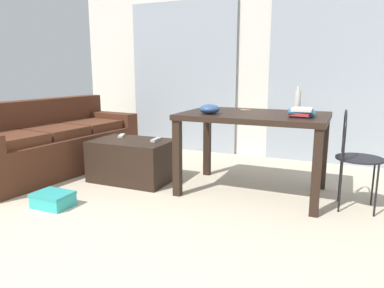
% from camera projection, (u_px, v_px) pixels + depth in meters
% --- Properties ---
extents(ground_plane, '(7.96, 7.96, 0.00)m').
position_uv_depth(ground_plane, '(193.00, 202.00, 3.25)').
color(ground_plane, beige).
extents(wall_back, '(5.33, 0.10, 2.49)m').
position_uv_depth(wall_back, '(254.00, 64.00, 4.84)').
color(wall_back, silver).
rests_on(wall_back, ground).
extents(curtains, '(3.64, 0.03, 2.11)m').
position_uv_depth(curtains, '(252.00, 78.00, 4.80)').
color(curtains, '#99A3AD').
rests_on(curtains, ground).
extents(couch, '(1.04, 2.17, 0.82)m').
position_uv_depth(couch, '(50.00, 144.00, 4.22)').
color(couch, '#4C2819').
rests_on(couch, ground).
extents(coffee_table, '(0.83, 0.55, 0.44)m').
position_uv_depth(coffee_table, '(132.00, 160.00, 3.86)').
color(coffee_table, black).
rests_on(coffee_table, ground).
extents(craft_table, '(1.33, 0.86, 0.77)m').
position_uv_depth(craft_table, '(254.00, 124.00, 3.39)').
color(craft_table, black).
rests_on(craft_table, ground).
extents(wire_chair, '(0.38, 0.39, 0.84)m').
position_uv_depth(wire_chair, '(352.00, 148.00, 3.02)').
color(wire_chair, black).
rests_on(wire_chair, ground).
extents(bottle_near, '(0.06, 0.06, 0.25)m').
position_uv_depth(bottle_near, '(298.00, 101.00, 3.39)').
color(bottle_near, beige).
rests_on(bottle_near, craft_table).
extents(bowl, '(0.19, 0.19, 0.09)m').
position_uv_depth(bowl, '(210.00, 109.00, 3.33)').
color(bowl, '#2D4C7A').
rests_on(bowl, craft_table).
extents(book_stack, '(0.25, 0.27, 0.07)m').
position_uv_depth(book_stack, '(301.00, 112.00, 3.12)').
color(book_stack, '#1E668C').
rests_on(book_stack, craft_table).
extents(scissors, '(0.12, 0.08, 0.00)m').
position_uv_depth(scissors, '(247.00, 110.00, 3.64)').
color(scissors, '#9EA0A5').
rests_on(scissors, craft_table).
extents(tv_remote_primary, '(0.06, 0.17, 0.02)m').
position_uv_depth(tv_remote_primary, '(156.00, 140.00, 3.78)').
color(tv_remote_primary, '#B7B7B2').
rests_on(tv_remote_primary, coffee_table).
extents(tv_remote_secondary, '(0.12, 0.18, 0.02)m').
position_uv_depth(tv_remote_secondary, '(121.00, 136.00, 4.03)').
color(tv_remote_secondary, '#B7B7B2').
rests_on(tv_remote_secondary, coffee_table).
extents(shoebox, '(0.32, 0.25, 0.13)m').
position_uv_depth(shoebox, '(53.00, 200.00, 3.13)').
color(shoebox, '#33B2AD').
rests_on(shoebox, ground).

